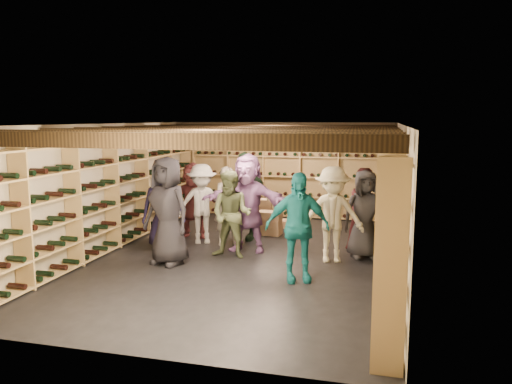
{
  "coord_description": "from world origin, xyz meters",
  "views": [
    {
      "loc": [
        2.46,
        -8.51,
        2.51
      ],
      "look_at": [
        0.24,
        0.2,
        1.17
      ],
      "focal_mm": 35.0,
      "sensor_mm": 36.0,
      "label": 1
    }
  ],
  "objects_px": {
    "person_5": "(193,200)",
    "person_11": "(247,203)",
    "crate_stack_right": "(261,214)",
    "person_12": "(365,214)",
    "person_2": "(232,215)",
    "person_6": "(164,206)",
    "person_10": "(244,196)",
    "person_3": "(333,215)",
    "person_7": "(228,206)",
    "person_0": "(167,211)",
    "person_8": "(366,209)",
    "person_9": "(202,204)",
    "person_4": "(297,227)",
    "crate_loose": "(280,223)",
    "crate_stack_left": "(269,223)"
  },
  "relations": [
    {
      "from": "crate_loose",
      "to": "person_12",
      "type": "distance_m",
      "value": 3.04
    },
    {
      "from": "person_3",
      "to": "person_7",
      "type": "bearing_deg",
      "value": 150.33
    },
    {
      "from": "person_4",
      "to": "person_9",
      "type": "relative_size",
      "value": 1.06
    },
    {
      "from": "person_4",
      "to": "person_5",
      "type": "distance_m",
      "value": 3.47
    },
    {
      "from": "person_10",
      "to": "person_11",
      "type": "relative_size",
      "value": 0.98
    },
    {
      "from": "person_7",
      "to": "person_3",
      "type": "bearing_deg",
      "value": -41.75
    },
    {
      "from": "person_12",
      "to": "person_9",
      "type": "bearing_deg",
      "value": 154.88
    },
    {
      "from": "person_9",
      "to": "person_12",
      "type": "distance_m",
      "value": 3.22
    },
    {
      "from": "crate_stack_right",
      "to": "person_12",
      "type": "xyz_separation_m",
      "value": [
        2.37,
        -1.91,
        0.46
      ]
    },
    {
      "from": "person_6",
      "to": "person_11",
      "type": "bearing_deg",
      "value": -9.98
    },
    {
      "from": "person_2",
      "to": "crate_loose",
      "type": "bearing_deg",
      "value": 87.96
    },
    {
      "from": "person_0",
      "to": "person_8",
      "type": "distance_m",
      "value": 3.72
    },
    {
      "from": "person_0",
      "to": "person_4",
      "type": "distance_m",
      "value": 2.34
    },
    {
      "from": "person_5",
      "to": "person_11",
      "type": "relative_size",
      "value": 0.86
    },
    {
      "from": "crate_stack_right",
      "to": "person_2",
      "type": "relative_size",
      "value": 0.43
    },
    {
      "from": "person_3",
      "to": "person_12",
      "type": "height_order",
      "value": "person_3"
    },
    {
      "from": "crate_loose",
      "to": "person_10",
      "type": "distance_m",
      "value": 1.66
    },
    {
      "from": "person_0",
      "to": "person_6",
      "type": "bearing_deg",
      "value": 135.73
    },
    {
      "from": "person_2",
      "to": "person_12",
      "type": "bearing_deg",
      "value": 18.77
    },
    {
      "from": "person_2",
      "to": "person_11",
      "type": "relative_size",
      "value": 0.85
    },
    {
      "from": "person_2",
      "to": "person_4",
      "type": "relative_size",
      "value": 0.93
    },
    {
      "from": "person_6",
      "to": "person_5",
      "type": "bearing_deg",
      "value": 60.1
    },
    {
      "from": "crate_stack_left",
      "to": "person_5",
      "type": "distance_m",
      "value": 1.7
    },
    {
      "from": "person_3",
      "to": "person_5",
      "type": "bearing_deg",
      "value": 148.26
    },
    {
      "from": "crate_stack_right",
      "to": "person_11",
      "type": "height_order",
      "value": "person_11"
    },
    {
      "from": "person_8",
      "to": "person_9",
      "type": "relative_size",
      "value": 0.98
    },
    {
      "from": "crate_stack_right",
      "to": "person_0",
      "type": "xyz_separation_m",
      "value": [
        -0.89,
        -3.14,
        0.59
      ]
    },
    {
      "from": "person_8",
      "to": "person_11",
      "type": "relative_size",
      "value": 0.85
    },
    {
      "from": "person_2",
      "to": "person_8",
      "type": "xyz_separation_m",
      "value": [
        2.32,
        1.13,
        -0.0
      ]
    },
    {
      "from": "person_4",
      "to": "person_7",
      "type": "relative_size",
      "value": 1.09
    },
    {
      "from": "person_6",
      "to": "person_11",
      "type": "xyz_separation_m",
      "value": [
        1.58,
        0.27,
        0.09
      ]
    },
    {
      "from": "person_2",
      "to": "person_9",
      "type": "xyz_separation_m",
      "value": [
        -0.89,
        0.87,
        0.01
      ]
    },
    {
      "from": "person_6",
      "to": "person_7",
      "type": "distance_m",
      "value": 1.26
    },
    {
      "from": "person_7",
      "to": "person_9",
      "type": "distance_m",
      "value": 0.55
    },
    {
      "from": "person_4",
      "to": "person_5",
      "type": "xyz_separation_m",
      "value": [
        -2.61,
        2.28,
        -0.05
      ]
    },
    {
      "from": "crate_loose",
      "to": "person_12",
      "type": "relative_size",
      "value": 0.31
    },
    {
      "from": "person_4",
      "to": "person_6",
      "type": "bearing_deg",
      "value": 135.77
    },
    {
      "from": "person_10",
      "to": "person_7",
      "type": "bearing_deg",
      "value": -103.92
    },
    {
      "from": "person_3",
      "to": "person_5",
      "type": "relative_size",
      "value": 1.06
    },
    {
      "from": "crate_stack_right",
      "to": "person_9",
      "type": "relative_size",
      "value": 0.42
    },
    {
      "from": "person_10",
      "to": "person_11",
      "type": "xyz_separation_m",
      "value": [
        0.31,
        -0.88,
        0.02
      ]
    },
    {
      "from": "person_11",
      "to": "person_10",
      "type": "bearing_deg",
      "value": 112.8
    },
    {
      "from": "person_5",
      "to": "person_6",
      "type": "bearing_deg",
      "value": -103.31
    },
    {
      "from": "person_7",
      "to": "person_9",
      "type": "relative_size",
      "value": 0.98
    },
    {
      "from": "person_2",
      "to": "person_6",
      "type": "distance_m",
      "value": 1.46
    },
    {
      "from": "person_2",
      "to": "person_5",
      "type": "bearing_deg",
      "value": 138.55
    },
    {
      "from": "person_3",
      "to": "person_10",
      "type": "xyz_separation_m",
      "value": [
        -1.94,
        1.21,
        0.07
      ]
    },
    {
      "from": "crate_stack_left",
      "to": "person_10",
      "type": "distance_m",
      "value": 0.92
    },
    {
      "from": "crate_stack_right",
      "to": "person_6",
      "type": "distance_m",
      "value": 2.67
    },
    {
      "from": "person_3",
      "to": "person_9",
      "type": "height_order",
      "value": "person_3"
    }
  ]
}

